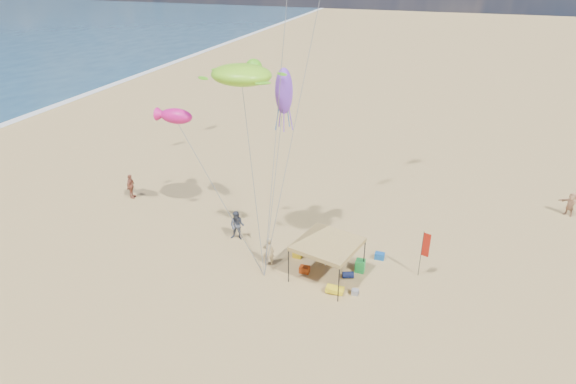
# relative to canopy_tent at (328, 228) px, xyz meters

# --- Properties ---
(ground) EXTENTS (280.00, 280.00, 0.00)m
(ground) POSITION_rel_canopy_tent_xyz_m (-2.68, -1.54, -3.06)
(ground) COLOR tan
(ground) RESTS_ON ground
(canopy_tent) EXTENTS (5.77, 5.77, 3.67)m
(canopy_tent) POSITION_rel_canopy_tent_xyz_m (0.00, 0.00, 0.00)
(canopy_tent) COLOR black
(canopy_tent) RESTS_ON ground
(feather_flag) EXTENTS (0.40, 0.15, 2.74)m
(feather_flag) POSITION_rel_canopy_tent_xyz_m (4.81, 1.71, -1.21)
(feather_flag) COLOR black
(feather_flag) RESTS_ON ground
(cooler_red) EXTENTS (0.54, 0.38, 0.38)m
(cooler_red) POSITION_rel_canopy_tent_xyz_m (-1.23, 0.01, -2.87)
(cooler_red) COLOR #A9380D
(cooler_red) RESTS_ON ground
(cooler_blue) EXTENTS (0.54, 0.38, 0.38)m
(cooler_blue) POSITION_rel_canopy_tent_xyz_m (2.43, 2.66, -2.87)
(cooler_blue) COLOR #124D99
(cooler_blue) RESTS_ON ground
(bag_navy) EXTENTS (0.69, 0.54, 0.36)m
(bag_navy) POSITION_rel_canopy_tent_xyz_m (1.12, 0.31, -2.88)
(bag_navy) COLOR #0E163F
(bag_navy) RESTS_ON ground
(bag_orange) EXTENTS (0.54, 0.69, 0.36)m
(bag_orange) POSITION_rel_canopy_tent_xyz_m (-2.12, 3.52, -2.88)
(bag_orange) COLOR orange
(bag_orange) RESTS_ON ground
(chair_green) EXTENTS (0.50, 0.50, 0.70)m
(chair_green) POSITION_rel_canopy_tent_xyz_m (1.61, 1.12, -2.71)
(chair_green) COLOR green
(chair_green) RESTS_ON ground
(chair_yellow) EXTENTS (0.50, 0.50, 0.70)m
(chair_yellow) POSITION_rel_canopy_tent_xyz_m (-2.05, 1.38, -2.71)
(chair_yellow) COLOR yellow
(chair_yellow) RESTS_ON ground
(crate_grey) EXTENTS (0.34, 0.30, 0.28)m
(crate_grey) POSITION_rel_canopy_tent_xyz_m (1.77, -0.96, -2.92)
(crate_grey) COLOR gray
(crate_grey) RESTS_ON ground
(beach_cart) EXTENTS (0.90, 0.50, 0.24)m
(beach_cart) POSITION_rel_canopy_tent_xyz_m (0.76, -1.19, -2.86)
(beach_cart) COLOR yellow
(beach_cart) RESTS_ON ground
(person_near_a) EXTENTS (0.73, 0.59, 1.73)m
(person_near_a) POSITION_rel_canopy_tent_xyz_m (-3.34, 0.10, -2.19)
(person_near_a) COLOR tan
(person_near_a) RESTS_ON ground
(person_near_b) EXTENTS (0.98, 0.80, 1.87)m
(person_near_b) POSITION_rel_canopy_tent_xyz_m (-6.11, 2.03, -2.12)
(person_near_b) COLOR #383D4C
(person_near_b) RESTS_ON ground
(person_near_c) EXTENTS (1.15, 0.86, 1.59)m
(person_near_c) POSITION_rel_canopy_tent_xyz_m (-0.26, 1.16, -2.26)
(person_near_c) COLOR silver
(person_near_c) RESTS_ON ground
(person_far_a) EXTENTS (0.63, 1.12, 1.79)m
(person_far_a) POSITION_rel_canopy_tent_xyz_m (-15.52, 4.73, -2.16)
(person_far_a) COLOR #954E39
(person_far_a) RESTS_ON ground
(person_far_c) EXTENTS (1.52, 1.25, 1.63)m
(person_far_c) POSITION_rel_canopy_tent_xyz_m (13.49, 11.89, -2.24)
(person_far_c) COLOR tan
(person_far_c) RESTS_ON ground
(turtle_kite) EXTENTS (3.57, 3.03, 1.07)m
(turtle_kite) POSITION_rel_canopy_tent_xyz_m (-5.28, 1.74, 7.06)
(turtle_kite) COLOR #86E121
(turtle_kite) RESTS_ON ground
(fish_kite) EXTENTS (2.18, 1.65, 0.87)m
(fish_kite) POSITION_rel_canopy_tent_xyz_m (-9.44, 1.90, 4.42)
(fish_kite) COLOR #D91479
(fish_kite) RESTS_ON ground
(squid_kite) EXTENTS (1.24, 1.24, 2.55)m
(squid_kite) POSITION_rel_canopy_tent_xyz_m (-3.64, 3.62, 5.89)
(squid_kite) COLOR #7A39DA
(squid_kite) RESTS_ON ground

